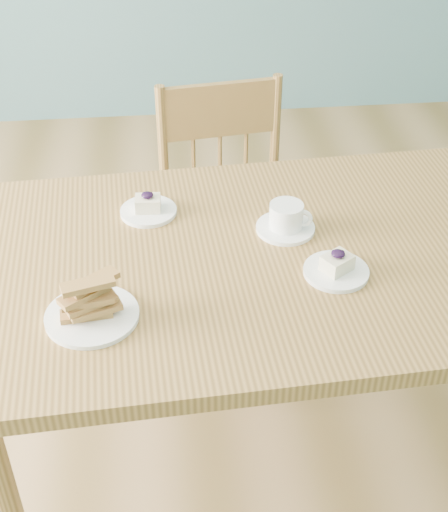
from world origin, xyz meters
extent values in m
cube|color=#AA804F|center=(0.00, 0.00, -0.01)|extent=(5.00, 5.00, 0.01)
cube|color=#A5793E|center=(0.40, -0.01, 0.80)|extent=(1.57, 0.95, 0.04)
cylinder|color=#A5793E|center=(-0.32, 0.33, 0.39)|extent=(0.06, 0.06, 0.77)
cube|color=#A5793E|center=(0.32, 0.58, 0.44)|extent=(0.48, 0.46, 0.04)
cylinder|color=#A5793E|center=(0.17, 0.38, 0.21)|extent=(0.03, 0.03, 0.42)
cylinder|color=#A5793E|center=(0.53, 0.43, 0.21)|extent=(0.03, 0.03, 0.42)
cylinder|color=#A5793E|center=(0.12, 0.72, 0.21)|extent=(0.03, 0.03, 0.42)
cylinder|color=#A5793E|center=(0.48, 0.77, 0.21)|extent=(0.03, 0.03, 0.42)
cylinder|color=#A5793E|center=(0.11, 0.73, 0.70)|extent=(0.03, 0.03, 0.48)
cylinder|color=#A5793E|center=(0.49, 0.78, 0.70)|extent=(0.03, 0.03, 0.48)
cube|color=#A5793E|center=(0.30, 0.76, 0.83)|extent=(0.37, 0.07, 0.18)
cylinder|color=#A5793E|center=(0.21, 0.75, 0.60)|extent=(0.01, 0.01, 0.28)
cylinder|color=#A5793E|center=(0.30, 0.76, 0.60)|extent=(0.01, 0.01, 0.28)
cylinder|color=#A5793E|center=(0.39, 0.77, 0.60)|extent=(0.01, 0.01, 0.28)
cylinder|color=white|center=(0.49, -0.11, 0.82)|extent=(0.15, 0.15, 0.01)
cube|color=#F4E5BB|center=(0.49, -0.11, 0.85)|extent=(0.08, 0.08, 0.04)
ellipsoid|color=black|center=(0.49, -0.11, 0.87)|extent=(0.03, 0.03, 0.01)
sphere|color=black|center=(0.50, -0.10, 0.87)|extent=(0.01, 0.01, 0.01)
sphere|color=black|center=(0.48, -0.10, 0.87)|extent=(0.01, 0.01, 0.01)
sphere|color=black|center=(0.49, -0.12, 0.87)|extent=(0.01, 0.01, 0.01)
cylinder|color=white|center=(0.06, 0.19, 0.82)|extent=(0.15, 0.15, 0.01)
cube|color=#F4E5BB|center=(0.06, 0.19, 0.85)|extent=(0.07, 0.05, 0.04)
ellipsoid|color=black|center=(0.06, 0.19, 0.87)|extent=(0.03, 0.03, 0.01)
sphere|color=black|center=(0.07, 0.20, 0.87)|extent=(0.01, 0.01, 0.01)
sphere|color=black|center=(0.05, 0.20, 0.87)|extent=(0.01, 0.01, 0.01)
sphere|color=black|center=(0.06, 0.19, 0.87)|extent=(0.01, 0.01, 0.01)
cylinder|color=white|center=(0.40, 0.08, 0.82)|extent=(0.15, 0.15, 0.01)
cylinder|color=white|center=(0.40, 0.08, 0.86)|extent=(0.11, 0.11, 0.06)
cylinder|color=#986E44|center=(0.40, 0.08, 0.88)|extent=(0.07, 0.07, 0.00)
torus|color=white|center=(0.44, 0.07, 0.86)|extent=(0.05, 0.03, 0.05)
cylinder|color=white|center=(-0.07, -0.21, 0.82)|extent=(0.20, 0.20, 0.01)
camera|label=1|loc=(0.10, -1.38, 1.84)|focal=50.00mm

